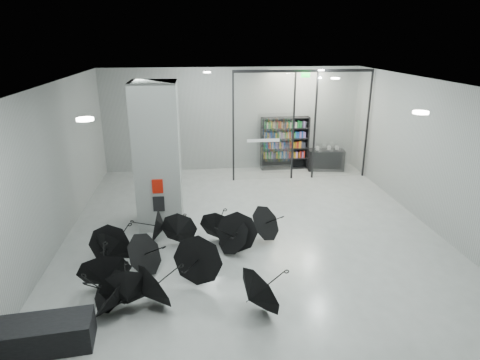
{
  "coord_description": "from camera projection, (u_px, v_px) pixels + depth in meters",
  "views": [
    {
      "loc": [
        -1.46,
        -8.97,
        5.07
      ],
      "look_at": [
        -0.3,
        1.5,
        1.4
      ],
      "focal_mm": 30.81,
      "sensor_mm": 36.0,
      "label": 1
    }
  ],
  "objects": [
    {
      "name": "room",
      "position": [
        260.0,
        141.0,
        9.3
      ],
      "size": [
        14.0,
        14.02,
        4.01
      ],
      "color": "gray",
      "rests_on": "ground"
    },
    {
      "name": "column",
      "position": [
        158.0,
        156.0,
        11.19
      ],
      "size": [
        1.2,
        1.2,
        4.0
      ],
      "primitive_type": "cube",
      "color": "slate",
      "rests_on": "ground"
    },
    {
      "name": "fire_cabinet",
      "position": [
        158.0,
        186.0,
        10.83
      ],
      "size": [
        0.28,
        0.04,
        0.38
      ],
      "primitive_type": "cube",
      "color": "#A50A07",
      "rests_on": "column"
    },
    {
      "name": "info_panel",
      "position": [
        159.0,
        204.0,
        10.99
      ],
      "size": [
        0.3,
        0.03,
        0.42
      ],
      "primitive_type": "cube",
      "color": "black",
      "rests_on": "column"
    },
    {
      "name": "exit_sign",
      "position": [
        306.0,
        75.0,
        14.2
      ],
      "size": [
        0.3,
        0.06,
        0.15
      ],
      "primitive_type": "cube",
      "color": "#0CE533",
      "rests_on": "room"
    },
    {
      "name": "glass_partition",
      "position": [
        302.0,
        121.0,
        14.93
      ],
      "size": [
        5.06,
        0.08,
        4.0
      ],
      "color": "silver",
      "rests_on": "ground"
    },
    {
      "name": "bench",
      "position": [
        44.0,
        335.0,
        7.02
      ],
      "size": [
        1.67,
        0.84,
        0.52
      ],
      "primitive_type": "cube",
      "rotation": [
        0.0,
        0.0,
        0.1
      ],
      "color": "black",
      "rests_on": "ground"
    },
    {
      "name": "bookshelf",
      "position": [
        285.0,
        143.0,
        16.44
      ],
      "size": [
        1.91,
        0.43,
        2.09
      ],
      "primitive_type": null,
      "rotation": [
        0.0,
        0.0,
        0.03
      ],
      "color": "black",
      "rests_on": "ground"
    },
    {
      "name": "shop_counter",
      "position": [
        326.0,
        160.0,
        16.44
      ],
      "size": [
        1.46,
        0.75,
        0.84
      ],
      "primitive_type": "cube",
      "rotation": [
        0.0,
        0.0,
        -0.14
      ],
      "color": "black",
      "rests_on": "ground"
    },
    {
      "name": "umbrella_cluster",
      "position": [
        174.0,
        262.0,
        9.2
      ],
      "size": [
        5.15,
        4.64,
        1.31
      ],
      "color": "black",
      "rests_on": "ground"
    }
  ]
}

